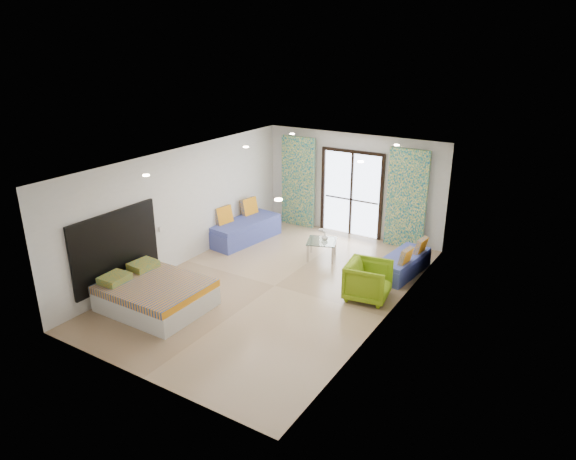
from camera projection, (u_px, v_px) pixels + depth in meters
The scene contains 24 objects.
floor at pixel (275, 286), 10.94m from camera, with size 5.00×7.50×0.01m, color #947758, non-canonical shape.
ceiling at pixel (274, 161), 10.00m from camera, with size 5.00×7.50×0.01m, color silver, non-canonical shape.
wall_back at pixel (352, 185), 13.46m from camera, with size 5.00×0.01×2.70m, color silver, non-canonical shape.
wall_front at pixel (134, 301), 7.48m from camera, with size 5.00×0.01×2.70m, color silver, non-canonical shape.
wall_left at pixel (183, 207), 11.70m from camera, with size 0.01×7.50×2.70m, color silver, non-canonical shape.
wall_right at pixel (390, 251), 9.24m from camera, with size 0.01×7.50×2.70m, color silver, non-canonical shape.
balcony_door at pixel (352, 188), 13.47m from camera, with size 1.76×0.08×2.28m.
balcony_rail at pixel (351, 200), 13.58m from camera, with size 1.52×0.03×0.04m, color #595451.
curtain_left at pixel (298, 182), 14.12m from camera, with size 1.00×0.10×2.50m, color silver.
curtain_right at pixel (407, 199), 12.59m from camera, with size 1.00×0.10×2.50m, color silver.
downlight_a at pixel (146, 175), 9.11m from camera, with size 0.12×0.12×0.02m, color #FFE0B2.
downlight_b at pixel (278, 200), 7.73m from camera, with size 0.12×0.12×0.02m, color #FFE0B2.
downlight_c at pixel (246, 147), 11.50m from camera, with size 0.12×0.12×0.02m, color #FFE0B2.
downlight_d at pixel (361, 162), 10.12m from camera, with size 0.12×0.12×0.02m, color #FFE0B2.
downlight_e at pixel (292, 134), 13.09m from camera, with size 0.12×0.12×0.02m, color #FFE0B2.
downlight_f at pixel (397, 145), 11.71m from camera, with size 0.12×0.12×0.02m, color #FFE0B2.
headboard at pixel (116, 248), 10.20m from camera, with size 0.06×2.10×1.50m, color black.
switch_plate at pixel (161, 229), 11.20m from camera, with size 0.02×0.10×0.10m, color silver.
bed at pixel (155, 294), 9.98m from camera, with size 1.94×1.58×0.67m.
daybed_left at pixel (244, 229), 13.32m from camera, with size 1.04×2.10×0.99m.
daybed_right at pixel (404, 264), 11.42m from camera, with size 0.81×1.67×0.79m.
coffee_table at pixel (322, 243), 12.19m from camera, with size 0.87×0.87×0.78m.
vase at pixel (325, 237), 12.18m from camera, with size 0.16×0.17×0.16m, color white.
armchair at pixel (368, 279), 10.28m from camera, with size 0.84×0.78×0.86m, color #739813.
Camera 1 is at (5.42, -8.22, 4.94)m, focal length 32.00 mm.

